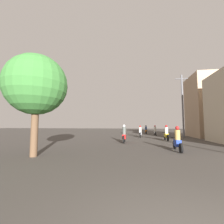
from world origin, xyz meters
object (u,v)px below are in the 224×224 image
at_px(motorcycle_yellow, 166,134).
at_px(motorcycle_orange, 146,130).
at_px(utility_pole_far, 183,104).
at_px(motorcycle_white, 155,131).
at_px(motorcycle_red, 124,135).
at_px(motorcycle_silver, 140,132).
at_px(building_right_far, 207,106).
at_px(motorcycle_blue, 177,141).
at_px(street_tree, 36,85).

height_order(motorcycle_yellow, motorcycle_orange, motorcycle_yellow).
bearing_deg(utility_pole_far, motorcycle_white, 125.12).
height_order(motorcycle_red, motorcycle_silver, motorcycle_red).
bearing_deg(building_right_far, motorcycle_white, 153.59).
xyz_separation_m(motorcycle_blue, motorcycle_yellow, (0.58, 6.30, 0.01)).
bearing_deg(motorcycle_red, motorcycle_orange, 87.40).
xyz_separation_m(motorcycle_blue, motorcycle_silver, (-1.95, 9.92, -0.02)).
bearing_deg(motorcycle_silver, street_tree, -110.51).
relative_size(motorcycle_blue, street_tree, 0.37).
bearing_deg(motorcycle_silver, motorcycle_yellow, -50.91).
bearing_deg(motorcycle_red, building_right_far, 44.90).
height_order(motorcycle_white, utility_pole_far, utility_pole_far).
bearing_deg(motorcycle_white, utility_pole_far, -50.81).
distance_m(motorcycle_yellow, utility_pole_far, 5.95).
bearing_deg(motorcycle_yellow, motorcycle_red, -155.11).
xyz_separation_m(motorcycle_yellow, utility_pole_far, (2.85, 3.82, 3.56)).
xyz_separation_m(motorcycle_blue, motorcycle_orange, (-0.69, 17.44, -0.02)).
bearing_deg(utility_pole_far, motorcycle_orange, 119.40).
height_order(motorcycle_white, building_right_far, building_right_far).
bearing_deg(utility_pole_far, motorcycle_yellow, -126.72).
xyz_separation_m(motorcycle_red, motorcycle_yellow, (4.18, 2.42, -0.02)).
xyz_separation_m(building_right_far, street_tree, (-14.53, -14.03, -0.30)).
relative_size(motorcycle_red, motorcycle_orange, 0.92).
height_order(motorcycle_red, street_tree, street_tree).
bearing_deg(motorcycle_orange, motorcycle_blue, -86.56).
distance_m(motorcycle_yellow, motorcycle_silver, 4.42).
distance_m(motorcycle_blue, motorcycle_yellow, 6.33).
bearing_deg(utility_pole_far, building_right_far, 18.29).
distance_m(motorcycle_orange, street_tree, 21.69).
distance_m(motorcycle_orange, building_right_far, 10.28).
bearing_deg(motorcycle_yellow, utility_pole_far, 48.09).
bearing_deg(motorcycle_red, street_tree, -112.51).
height_order(motorcycle_blue, motorcycle_yellow, motorcycle_yellow).
height_order(motorcycle_silver, building_right_far, building_right_far).
bearing_deg(motorcycle_white, motorcycle_silver, -114.84).
bearing_deg(street_tree, motorcycle_blue, 19.88).
height_order(motorcycle_red, motorcycle_orange, motorcycle_red).
height_order(motorcycle_red, motorcycle_white, motorcycle_red).
relative_size(motorcycle_white, motorcycle_orange, 0.98).
height_order(motorcycle_yellow, motorcycle_white, motorcycle_yellow).
xyz_separation_m(motorcycle_yellow, street_tree, (-8.37, -9.12, 3.10)).
xyz_separation_m(motorcycle_blue, street_tree, (-7.79, -2.82, 3.11)).
distance_m(building_right_far, street_tree, 20.21).
xyz_separation_m(motorcycle_white, utility_pole_far, (2.96, -4.20, 3.57)).
distance_m(motorcycle_yellow, motorcycle_orange, 11.21).
relative_size(motorcycle_silver, utility_pole_far, 0.25).
bearing_deg(building_right_far, motorcycle_blue, -121.00).
xyz_separation_m(motorcycle_silver, motorcycle_white, (2.43, 4.40, 0.01)).
bearing_deg(motorcycle_white, street_tree, -111.68).
relative_size(utility_pole_far, street_tree, 1.50).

